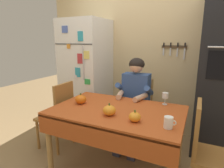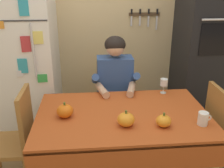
% 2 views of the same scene
% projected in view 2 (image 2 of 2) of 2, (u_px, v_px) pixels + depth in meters
% --- Properties ---
extents(back_wall_assembly, '(3.70, 0.13, 2.60)m').
position_uv_depth(back_wall_assembly, '(114.00, 21.00, 3.09)').
color(back_wall_assembly, '#D1B784').
rests_on(back_wall_assembly, ground).
extents(refrigerator, '(0.68, 0.71, 1.80)m').
position_uv_depth(refrigerator, '(25.00, 66.00, 2.80)').
color(refrigerator, white).
rests_on(refrigerator, ground).
extents(wall_oven, '(0.60, 0.64, 2.10)m').
position_uv_depth(wall_oven, '(206.00, 47.00, 2.94)').
color(wall_oven, black).
rests_on(wall_oven, ground).
extents(dining_table, '(1.40, 0.90, 0.74)m').
position_uv_depth(dining_table, '(123.00, 124.00, 2.15)').
color(dining_table, tan).
rests_on(dining_table, ground).
extents(chair_behind_person, '(0.40, 0.40, 0.93)m').
position_uv_depth(chair_behind_person, '(113.00, 99.00, 2.94)').
color(chair_behind_person, tan).
rests_on(chair_behind_person, ground).
extents(seated_person, '(0.47, 0.55, 1.25)m').
position_uv_depth(seated_person, '(115.00, 87.00, 2.68)').
color(seated_person, '#38384C').
rests_on(seated_person, ground).
extents(chair_right_side, '(0.40, 0.40, 0.93)m').
position_uv_depth(chair_right_side, '(224.00, 132.00, 2.30)').
color(chair_right_side, '#9E6B33').
rests_on(chair_right_side, ground).
extents(chair_left_side, '(0.40, 0.40, 0.93)m').
position_uv_depth(chair_left_side, '(16.00, 137.00, 2.23)').
color(chair_left_side, '#9E6B33').
rests_on(chair_left_side, ground).
extents(coffee_mug, '(0.10, 0.08, 0.10)m').
position_uv_depth(coffee_mug, '(203.00, 119.00, 1.96)').
color(coffee_mug, white).
rests_on(coffee_mug, dining_table).
extents(wine_glass, '(0.07, 0.07, 0.14)m').
position_uv_depth(wine_glass, '(164.00, 83.00, 2.49)').
color(wine_glass, white).
rests_on(wine_glass, dining_table).
extents(pumpkin_large, '(0.11, 0.11, 0.11)m').
position_uv_depth(pumpkin_large, '(164.00, 121.00, 1.94)').
color(pumpkin_large, orange).
rests_on(pumpkin_large, dining_table).
extents(pumpkin_medium, '(0.13, 0.13, 0.13)m').
position_uv_depth(pumpkin_medium, '(126.00, 119.00, 1.95)').
color(pumpkin_medium, orange).
rests_on(pumpkin_medium, dining_table).
extents(pumpkin_small, '(0.13, 0.13, 0.13)m').
position_uv_depth(pumpkin_small, '(65.00, 111.00, 2.07)').
color(pumpkin_small, orange).
rests_on(pumpkin_small, dining_table).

